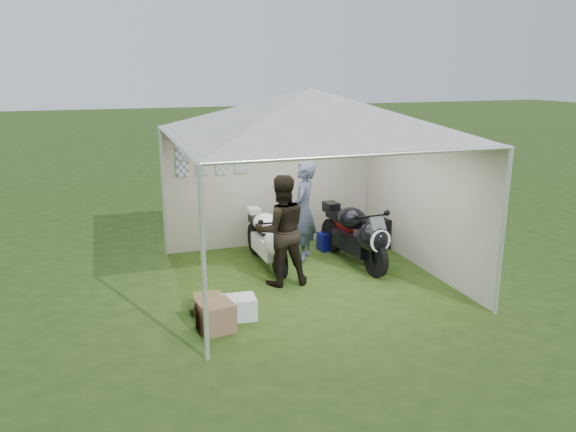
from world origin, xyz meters
The scene contains 12 objects.
ground centered at (0.00, 0.00, 0.00)m, with size 80.00×80.00×0.00m, color #273E13.
canopy_tent centered at (0.00, 0.03, 2.58)m, with size 5.66×5.66×3.00m.
motorcycle_white centered at (-0.44, 0.76, 0.52)m, with size 0.45×1.89×0.93m.
motorcycle_black centered at (1.01, 0.40, 0.56)m, with size 0.58×2.04×1.00m.
paddock_stand centered at (0.92, 1.32, 0.16)m, with size 0.43×0.27×0.32m, color #1417AC.
person_dark_jacket centered at (-0.46, -0.01, 0.87)m, with size 0.84×0.66×1.73m, color black.
person_blue_jacket centered at (0.25, 0.96, 0.87)m, with size 0.64×0.42×1.75m, color #4F5674.
equipment_box centered at (1.70, 1.16, 0.28)m, with size 0.55×0.44×0.55m, color black.
crate_0 centered at (-1.39, -1.03, 0.15)m, with size 0.45×0.35×0.30m, color silver.
crate_1 centered at (-1.75, -1.28, 0.19)m, with size 0.42×0.42×0.38m, color brown.
crate_2 centered at (-1.44, -0.89, 0.11)m, with size 0.31×0.26×0.23m, color silver.
crate_3 centered at (-1.75, -0.69, 0.13)m, with size 0.39×0.28×0.26m, color brown.
Camera 1 is at (-2.97, -7.87, 3.30)m, focal length 35.00 mm.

